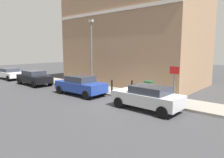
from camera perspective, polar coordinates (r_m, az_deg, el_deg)
The scene contains 12 objects.
ground at distance 13.13m, azimuth 4.29°, elevation -6.84°, with size 80.00×80.00×0.00m, color #38383A.
sidewalk at distance 18.55m, azimuth -6.82°, elevation -2.19°, with size 2.37×30.00×0.15m, color gray.
corner_building at distance 21.16m, azimuth 5.99°, elevation 12.39°, with size 7.81×13.25×9.92m.
car_silver at distance 11.76m, azimuth 9.93°, elevation -4.97°, with size 1.87×3.96×1.40m.
car_blue at distance 15.61m, azimuth -8.79°, elevation -1.65°, with size 1.93×4.13×1.45m.
car_black at distance 21.08m, azimuth -20.87°, elevation 0.42°, with size 1.91×4.05×1.40m.
car_white at distance 26.42m, azimuth -26.61°, elevation 1.42°, with size 1.88×4.13×1.27m.
utility_cabinet at distance 14.14m, azimuth 10.18°, elevation -3.02°, with size 0.46×0.61×1.15m.
bollard_near_cabinet at distance 15.01m, azimuth 5.54°, elevation -2.19°, with size 0.14×0.14×1.04m.
bollard_far_kerb at distance 15.19m, azimuth -0.02°, elevation -2.03°, with size 0.14×0.14×1.04m.
street_sign at distance 12.69m, azimuth 16.96°, elevation -0.04°, with size 0.08×0.60×2.30m.
lamppost at distance 17.55m, azimuth -5.79°, elevation 7.84°, with size 0.20×0.44×5.72m.
Camera 1 is at (-10.14, -7.61, 3.40)m, focal length 32.76 mm.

